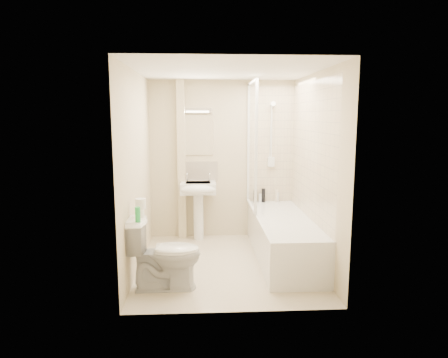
{
  "coord_description": "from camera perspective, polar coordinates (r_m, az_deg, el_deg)",
  "views": [
    {
      "loc": [
        -0.3,
        -4.83,
        1.87
      ],
      "look_at": [
        -0.03,
        0.2,
        1.07
      ],
      "focal_mm": 32.0,
      "sensor_mm": 36.0,
      "label": 1
    }
  ],
  "objects": [
    {
      "name": "pedestal_sink",
      "position": [
        5.96,
        -3.7,
        -2.22
      ],
      "size": [
        0.52,
        0.48,
        1.01
      ],
      "color": "white",
      "rests_on": "ground"
    },
    {
      "name": "mirror",
      "position": [
        6.08,
        -3.76,
        6.27
      ],
      "size": [
        0.46,
        0.01,
        0.6
      ],
      "primitive_type": "cube",
      "color": "white",
      "rests_on": "wall_back"
    },
    {
      "name": "pipe_boxing",
      "position": [
        6.07,
        -6.08,
        2.63
      ],
      "size": [
        0.12,
        0.12,
        2.4
      ],
      "primitive_type": "cube",
      "color": "beige",
      "rests_on": "ground"
    },
    {
      "name": "bottle_white_a",
      "position": [
        6.19,
        5.18,
        -2.71
      ],
      "size": [
        0.05,
        0.05,
        0.13
      ],
      "primitive_type": "cylinder",
      "color": "white",
      "rests_on": "bathtub"
    },
    {
      "name": "strip_light",
      "position": [
        6.05,
        -3.8,
        9.76
      ],
      "size": [
        0.42,
        0.07,
        0.07
      ],
      "primitive_type": "cube",
      "color": "silver",
      "rests_on": "wall_back"
    },
    {
      "name": "toilet_roll_lower",
      "position": [
        4.41,
        -11.95,
        -4.8
      ],
      "size": [
        0.1,
        0.1,
        0.09
      ],
      "primitive_type": "cylinder",
      "color": "white",
      "rests_on": "toilet"
    },
    {
      "name": "tile_back",
      "position": [
        6.18,
        6.74,
        4.83
      ],
      "size": [
        0.7,
        0.01,
        1.75
      ],
      "primitive_type": "cube",
      "color": "beige",
      "rests_on": "wall_back"
    },
    {
      "name": "toilet_roll_upper",
      "position": [
        4.41,
        -11.85,
        -3.46
      ],
      "size": [
        0.12,
        0.12,
        0.11
      ],
      "primitive_type": "cylinder",
      "color": "white",
      "rests_on": "toilet_roll_lower"
    },
    {
      "name": "bottle_cream",
      "position": [
        6.22,
        7.53,
        -2.41
      ],
      "size": [
        0.05,
        0.05,
        0.19
      ],
      "primitive_type": "cylinder",
      "color": "beige",
      "rests_on": "bathtub"
    },
    {
      "name": "ceiling",
      "position": [
        4.87,
        0.5,
        15.26
      ],
      "size": [
        2.2,
        2.5,
        0.02
      ],
      "primitive_type": "cube",
      "color": "white",
      "rests_on": "wall_back"
    },
    {
      "name": "bottle_black_a",
      "position": [
        6.17,
        4.5,
        -2.42
      ],
      "size": [
        0.06,
        0.06,
        0.2
      ],
      "primitive_type": "cylinder",
      "color": "black",
      "rests_on": "bathtub"
    },
    {
      "name": "toilet",
      "position": [
        4.45,
        -8.44,
        -10.48
      ],
      "size": [
        0.46,
        0.78,
        0.79
      ],
      "primitive_type": "imported",
      "rotation": [
        0.0,
        0.0,
        1.59
      ],
      "color": "white",
      "rests_on": "ground"
    },
    {
      "name": "tile_right",
      "position": [
        5.24,
        12.33,
        3.93
      ],
      "size": [
        0.01,
        2.1,
        1.75
      ],
      "primitive_type": "cube",
      "color": "beige",
      "rests_on": "wall_right"
    },
    {
      "name": "shower_screen",
      "position": [
        5.69,
        4.01,
        4.76
      ],
      "size": [
        0.04,
        0.92,
        1.8
      ],
      "color": "white",
      "rests_on": "bathtub"
    },
    {
      "name": "green_bottle",
      "position": [
        4.22,
        -12.23,
        -4.99
      ],
      "size": [
        0.05,
        0.05,
        0.16
      ],
      "primitive_type": "cylinder",
      "color": "green",
      "rests_on": "toilet"
    },
    {
      "name": "wall_left",
      "position": [
        4.95,
        -12.35,
        1.01
      ],
      "size": [
        0.02,
        2.5,
        2.4
      ],
      "primitive_type": "cube",
      "color": "beige",
      "rests_on": "ground"
    },
    {
      "name": "bottle_black_b",
      "position": [
        6.19,
        5.65,
        -2.34
      ],
      "size": [
        0.06,
        0.06,
        0.21
      ],
      "primitive_type": "cylinder",
      "color": "black",
      "rests_on": "bathtub"
    },
    {
      "name": "bathtub",
      "position": [
        5.38,
        8.41,
        -8.17
      ],
      "size": [
        0.7,
        2.1,
        0.55
      ],
      "color": "white",
      "rests_on": "ground"
    },
    {
      "name": "splashback",
      "position": [
        6.13,
        -3.71,
        1.13
      ],
      "size": [
        0.6,
        0.02,
        0.3
      ],
      "primitive_type": "cube",
      "color": "beige",
      "rests_on": "wall_back"
    },
    {
      "name": "shower_fixture",
      "position": [
        6.13,
        6.82,
        5.92
      ],
      "size": [
        0.1,
        0.16,
        0.99
      ],
      "color": "white",
      "rests_on": "wall_back"
    },
    {
      "name": "wall_back",
      "position": [
        6.13,
        -0.25,
        2.74
      ],
      "size": [
        2.2,
        0.02,
        2.4
      ],
      "primitive_type": "cube",
      "color": "beige",
      "rests_on": "ground"
    },
    {
      "name": "wall_right",
      "position": [
        5.08,
        12.97,
        1.2
      ],
      "size": [
        0.02,
        2.5,
        2.4
      ],
      "primitive_type": "cube",
      "color": "beige",
      "rests_on": "ground"
    },
    {
      "name": "floor",
      "position": [
        5.19,
        0.46,
        -12.1
      ],
      "size": [
        2.5,
        2.5,
        0.0
      ],
      "primitive_type": "plane",
      "color": "beige",
      "rests_on": "ground"
    },
    {
      "name": "bottle_white_b",
      "position": [
        6.23,
        7.62,
        -2.57
      ],
      "size": [
        0.05,
        0.05,
        0.16
      ],
      "primitive_type": "cylinder",
      "color": "silver",
      "rests_on": "bathtub"
    }
  ]
}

